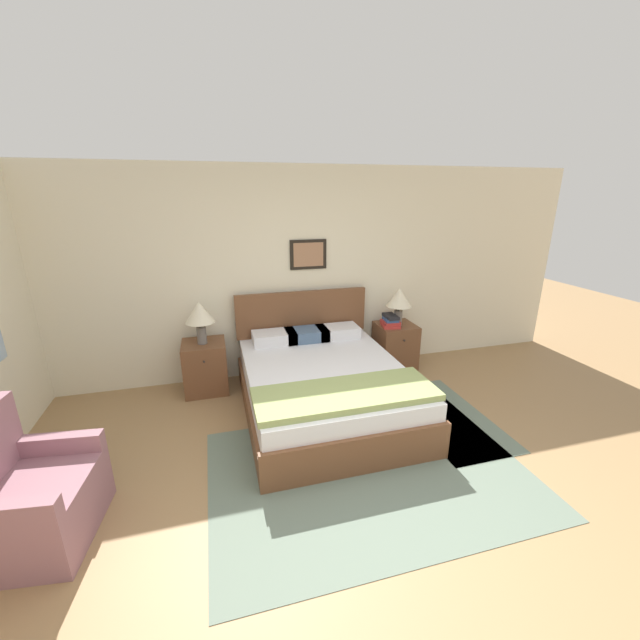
# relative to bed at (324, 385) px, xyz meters

# --- Properties ---
(ground_plane) EXTENTS (16.00, 16.00, 0.00)m
(ground_plane) POSITION_rel_bed_xyz_m (-0.17, -1.65, -0.30)
(ground_plane) COLOR #99754C
(wall_back) EXTENTS (7.97, 0.09, 2.60)m
(wall_back) POSITION_rel_bed_xyz_m (-0.17, 1.13, 1.00)
(wall_back) COLOR beige
(wall_back) RESTS_ON ground_plane
(area_rug_main) EXTENTS (2.67, 1.86, 0.01)m
(area_rug_main) POSITION_rel_bed_xyz_m (0.09, -1.08, -0.29)
(area_rug_main) COLOR slate
(area_rug_main) RESTS_ON ground_plane
(area_rug_bedside) EXTENTS (0.79, 1.53, 0.01)m
(area_rug_bedside) POSITION_rel_bed_xyz_m (1.22, -0.48, -0.29)
(area_rug_bedside) COLOR slate
(area_rug_bedside) RESTS_ON ground_plane
(bed) EXTENTS (1.68, 2.14, 1.10)m
(bed) POSITION_rel_bed_xyz_m (0.00, 0.00, 0.00)
(bed) COLOR brown
(bed) RESTS_ON ground_plane
(armchair) EXTENTS (0.77, 0.85, 0.94)m
(armchair) POSITION_rel_bed_xyz_m (-2.37, -1.08, 0.02)
(armchair) COLOR #8E606B
(armchair) RESTS_ON ground_plane
(nightstand_near_window) EXTENTS (0.49, 0.49, 0.61)m
(nightstand_near_window) POSITION_rel_bed_xyz_m (-1.23, 0.81, 0.01)
(nightstand_near_window) COLOR brown
(nightstand_near_window) RESTS_ON ground_plane
(nightstand_by_door) EXTENTS (0.49, 0.49, 0.61)m
(nightstand_by_door) POSITION_rel_bed_xyz_m (1.23, 0.81, 0.01)
(nightstand_by_door) COLOR brown
(nightstand_by_door) RESTS_ON ground_plane
(table_lamp_near_window) EXTENTS (0.33, 0.33, 0.50)m
(table_lamp_near_window) POSITION_rel_bed_xyz_m (-1.24, 0.80, 0.67)
(table_lamp_near_window) COLOR slate
(table_lamp_near_window) RESTS_ON nightstand_near_window
(table_lamp_by_door) EXTENTS (0.33, 0.33, 0.50)m
(table_lamp_by_door) POSITION_rel_bed_xyz_m (1.24, 0.80, 0.67)
(table_lamp_by_door) COLOR slate
(table_lamp_by_door) RESTS_ON nightstand_by_door
(book_thick_bottom) EXTENTS (0.25, 0.29, 0.04)m
(book_thick_bottom) POSITION_rel_bed_xyz_m (1.12, 0.77, 0.33)
(book_thick_bottom) COLOR #B7332D
(book_thick_bottom) RESTS_ON nightstand_by_door
(book_hardcover_middle) EXTENTS (0.21, 0.22, 0.04)m
(book_hardcover_middle) POSITION_rel_bed_xyz_m (1.12, 0.77, 0.37)
(book_hardcover_middle) COLOR #B7332D
(book_hardcover_middle) RESTS_ON book_thick_bottom
(book_novel_upper) EXTENTS (0.18, 0.22, 0.04)m
(book_novel_upper) POSITION_rel_bed_xyz_m (1.12, 0.77, 0.41)
(book_novel_upper) COLOR #335693
(book_novel_upper) RESTS_ON book_hardcover_middle
(book_slim_near_top) EXTENTS (0.15, 0.26, 0.04)m
(book_slim_near_top) POSITION_rel_bed_xyz_m (1.12, 0.77, 0.45)
(book_slim_near_top) COLOR #232328
(book_slim_near_top) RESTS_ON book_novel_upper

